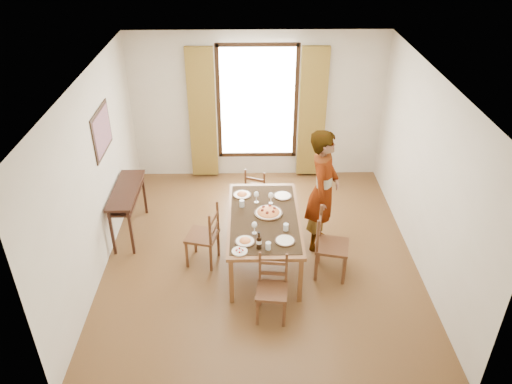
{
  "coord_description": "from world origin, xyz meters",
  "views": [
    {
      "loc": [
        -0.17,
        -5.9,
        4.66
      ],
      "look_at": [
        -0.06,
        0.14,
        1.0
      ],
      "focal_mm": 35.0,
      "sensor_mm": 36.0,
      "label": 1
    }
  ],
  "objects_px": {
    "dining_table": "(264,220)",
    "man": "(323,191)",
    "pasta_platter": "(268,211)",
    "console_table": "(127,195)"
  },
  "relations": [
    {
      "from": "man",
      "to": "pasta_platter",
      "type": "relative_size",
      "value": 4.73
    },
    {
      "from": "dining_table",
      "to": "pasta_platter",
      "type": "relative_size",
      "value": 4.65
    },
    {
      "from": "dining_table",
      "to": "man",
      "type": "height_order",
      "value": "man"
    },
    {
      "from": "console_table",
      "to": "dining_table",
      "type": "xyz_separation_m",
      "value": [
        2.07,
        -0.73,
        0.01
      ]
    },
    {
      "from": "man",
      "to": "pasta_platter",
      "type": "distance_m",
      "value": 0.86
    },
    {
      "from": "pasta_platter",
      "to": "dining_table",
      "type": "bearing_deg",
      "value": -129.6
    },
    {
      "from": "man",
      "to": "console_table",
      "type": "bearing_deg",
      "value": 102.66
    },
    {
      "from": "pasta_platter",
      "to": "man",
      "type": "bearing_deg",
      "value": 20.5
    },
    {
      "from": "console_table",
      "to": "pasta_platter",
      "type": "relative_size",
      "value": 3.0
    },
    {
      "from": "dining_table",
      "to": "pasta_platter",
      "type": "distance_m",
      "value": 0.15
    }
  ]
}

